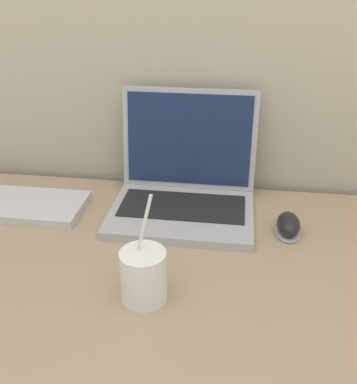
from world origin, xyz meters
TOP-DOWN VIEW (x-y plane):
  - laptop at (-0.04, 0.55)m, footprint 0.33×0.28m
  - drink_cup at (-0.07, 0.22)m, footprint 0.08×0.08m
  - computer_mouse at (0.20, 0.47)m, footprint 0.05×0.09m
  - external_keyboard at (-0.49, 0.49)m, footprint 0.41×0.15m

SIDE VIEW (x-z plane):
  - external_keyboard at x=-0.49m, z-range 0.76..0.78m
  - computer_mouse at x=0.20m, z-range 0.75..0.80m
  - drink_cup at x=-0.07m, z-range 0.71..0.91m
  - laptop at x=-0.04m, z-range 0.68..0.95m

